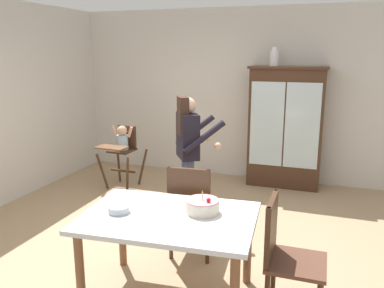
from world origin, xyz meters
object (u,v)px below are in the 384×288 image
(china_cabinet, at_px, (286,127))
(dining_chair_far_side, at_px, (191,205))
(ceramic_vase, at_px, (274,58))
(adult_person, at_px, (188,145))
(dining_chair_right_end, at_px, (283,250))
(serving_bowl, at_px, (119,209))
(dining_table, at_px, (169,226))
(high_chair_with_toddler, at_px, (122,145))
(birthday_cake, at_px, (202,206))

(china_cabinet, xyz_separation_m, dining_chair_far_side, (-0.61, -2.57, -0.36))
(ceramic_vase, height_order, adult_person, ceramic_vase)
(dining_chair_far_side, height_order, dining_chair_right_end, same)
(serving_bowl, bearing_deg, ceramic_vase, 77.41)
(china_cabinet, distance_m, dining_table, 3.32)
(high_chair_with_toddler, bearing_deg, dining_chair_right_end, -37.07)
(serving_bowl, relative_size, dining_chair_far_side, 0.19)
(adult_person, bearing_deg, dining_chair_far_side, 168.14)
(china_cabinet, bearing_deg, ceramic_vase, 179.03)
(birthday_cake, relative_size, dining_chair_far_side, 0.29)
(ceramic_vase, distance_m, serving_bowl, 3.62)
(china_cabinet, relative_size, adult_person, 1.19)
(adult_person, xyz_separation_m, dining_chair_right_end, (1.26, -1.37, -0.41))
(dining_table, bearing_deg, serving_bowl, -169.41)
(adult_person, height_order, dining_table, adult_person)
(high_chair_with_toddler, xyz_separation_m, birthday_cake, (1.98, -2.21, 0.14))
(dining_table, height_order, serving_bowl, serving_bowl)
(birthday_cake, bearing_deg, ceramic_vase, 88.15)
(serving_bowl, bearing_deg, adult_person, 87.87)
(china_cabinet, height_order, high_chair_with_toddler, china_cabinet)
(adult_person, xyz_separation_m, dining_table, (0.35, -1.45, -0.32))
(adult_person, relative_size, birthday_cake, 5.47)
(china_cabinet, bearing_deg, high_chair_with_toddler, -158.77)
(birthday_cake, xyz_separation_m, dining_chair_far_side, (-0.29, 0.54, -0.24))
(birthday_cake, xyz_separation_m, serving_bowl, (-0.65, -0.23, -0.03))
(adult_person, bearing_deg, dining_chair_right_end, -170.81)
(dining_chair_right_end, bearing_deg, adult_person, 42.35)
(ceramic_vase, xyz_separation_m, serving_bowl, (-0.75, -3.34, -1.17))
(adult_person, xyz_separation_m, serving_bowl, (-0.06, -1.52, -0.20))
(birthday_cake, relative_size, dining_chair_right_end, 0.29)
(high_chair_with_toddler, bearing_deg, ceramic_vase, 26.99)
(dining_chair_right_end, bearing_deg, ceramic_vase, 9.85)
(high_chair_with_toddler, relative_size, dining_table, 0.65)
(china_cabinet, bearing_deg, dining_chair_far_side, -103.34)
(adult_person, height_order, birthday_cake, adult_person)
(dining_table, bearing_deg, birthday_cake, 32.70)
(dining_chair_far_side, bearing_deg, adult_person, -73.63)
(serving_bowl, bearing_deg, dining_chair_right_end, 6.80)
(china_cabinet, distance_m, dining_chair_far_side, 2.66)
(china_cabinet, relative_size, birthday_cake, 6.50)
(dining_table, xyz_separation_m, dining_chair_far_side, (-0.05, 0.69, -0.09))
(birthday_cake, xyz_separation_m, dining_chair_right_end, (0.67, -0.07, -0.24))
(china_cabinet, relative_size, dining_chair_right_end, 1.90)
(china_cabinet, height_order, dining_chair_far_side, china_cabinet)
(dining_chair_right_end, bearing_deg, birthday_cake, 83.67)
(ceramic_vase, distance_m, high_chair_with_toddler, 2.61)
(china_cabinet, height_order, adult_person, china_cabinet)
(adult_person, relative_size, dining_chair_far_side, 1.59)
(ceramic_vase, xyz_separation_m, dining_table, (-0.34, -3.26, -1.30))
(high_chair_with_toddler, relative_size, dining_chair_far_side, 0.99)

